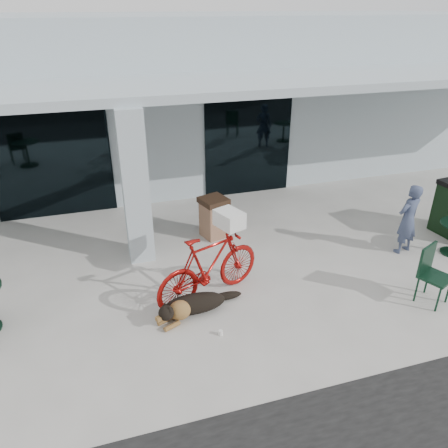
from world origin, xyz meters
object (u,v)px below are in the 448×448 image
object	(u,v)px
dog	(195,303)
trash_receptacle	(214,217)
bicycle	(209,267)
cafe_chair_far_a	(436,277)
person	(408,219)

from	to	relation	value
dog	trash_receptacle	distance (m)	2.81
bicycle	dog	size ratio (longest dim) A/B	1.74
trash_receptacle	bicycle	bearing A→B (deg)	-107.75
bicycle	cafe_chair_far_a	xyz separation A→B (m)	(3.73, -1.29, -0.11)
dog	bicycle	bearing A→B (deg)	21.13
cafe_chair_far_a	trash_receptacle	bearing A→B (deg)	106.46
person	trash_receptacle	size ratio (longest dim) A/B	1.62
bicycle	cafe_chair_far_a	distance (m)	3.95
bicycle	person	world-z (taller)	person
cafe_chair_far_a	person	world-z (taller)	person
cafe_chair_far_a	trash_receptacle	world-z (taller)	cafe_chair_far_a
dog	trash_receptacle	size ratio (longest dim) A/B	1.32
person	bicycle	bearing A→B (deg)	-9.98
bicycle	person	size ratio (longest dim) A/B	1.41
bicycle	cafe_chair_far_a	bearing A→B (deg)	-130.09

